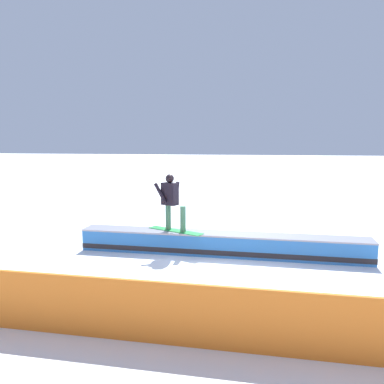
% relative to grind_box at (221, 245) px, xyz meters
% --- Properties ---
extents(ground_plane, '(120.00, 120.00, 0.00)m').
position_rel_grind_box_xyz_m(ground_plane, '(0.00, 0.00, -0.26)').
color(ground_plane, white).
extents(grind_box, '(7.24, 0.88, 0.56)m').
position_rel_grind_box_xyz_m(grind_box, '(0.00, 0.00, 0.00)').
color(grind_box, blue).
rests_on(grind_box, ground_plane).
extents(snowboarder, '(1.52, 0.90, 1.45)m').
position_rel_grind_box_xyz_m(snowboarder, '(1.28, -0.09, 1.09)').
color(snowboarder, green).
rests_on(snowboarder, grind_box).
extents(safety_fence, '(11.93, 0.49, 0.92)m').
position_rel_grind_box_xyz_m(safety_fence, '(0.00, 4.30, 0.21)').
color(safety_fence, orange).
rests_on(safety_fence, ground_plane).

